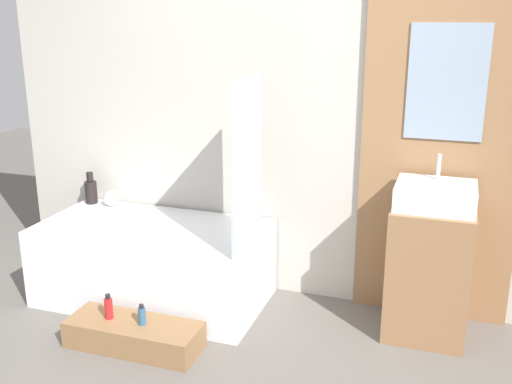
{
  "coord_description": "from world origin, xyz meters",
  "views": [
    {
      "loc": [
        0.98,
        -2.15,
        1.89
      ],
      "look_at": [
        0.01,
        0.68,
        0.98
      ],
      "focal_mm": 42.0,
      "sensor_mm": 36.0,
      "label": 1
    }
  ],
  "objects_px": {
    "sink": "(436,195)",
    "vase_tall_dark": "(91,191)",
    "bottle_soap_secondary": "(142,315)",
    "vase_round_light": "(111,198)",
    "bathtub": "(153,262)",
    "bottle_soap_primary": "(109,308)",
    "wooden_step_bench": "(134,335)"
  },
  "relations": [
    {
      "from": "sink",
      "to": "vase_round_light",
      "type": "height_order",
      "value": "sink"
    },
    {
      "from": "sink",
      "to": "vase_round_light",
      "type": "relative_size",
      "value": 4.02
    },
    {
      "from": "sink",
      "to": "vase_round_light",
      "type": "bearing_deg",
      "value": 176.29
    },
    {
      "from": "sink",
      "to": "wooden_step_bench",
      "type": "bearing_deg",
      "value": -155.35
    },
    {
      "from": "sink",
      "to": "vase_tall_dark",
      "type": "bearing_deg",
      "value": 176.29
    },
    {
      "from": "wooden_step_bench",
      "to": "vase_round_light",
      "type": "distance_m",
      "value": 1.21
    },
    {
      "from": "vase_round_light",
      "to": "bottle_soap_primary",
      "type": "relative_size",
      "value": 0.73
    },
    {
      "from": "bathtub",
      "to": "vase_tall_dark",
      "type": "bearing_deg",
      "value": 155.61
    },
    {
      "from": "bathtub",
      "to": "bottle_soap_primary",
      "type": "relative_size",
      "value": 9.76
    },
    {
      "from": "bottle_soap_secondary",
      "to": "vase_round_light",
      "type": "bearing_deg",
      "value": 129.36
    },
    {
      "from": "wooden_step_bench",
      "to": "sink",
      "type": "xyz_separation_m",
      "value": [
        1.59,
        0.73,
        0.8
      ]
    },
    {
      "from": "bottle_soap_primary",
      "to": "bottle_soap_secondary",
      "type": "relative_size",
      "value": 1.23
    },
    {
      "from": "vase_tall_dark",
      "to": "bottle_soap_secondary",
      "type": "xyz_separation_m",
      "value": [
        0.89,
        -0.89,
        -0.41
      ]
    },
    {
      "from": "vase_round_light",
      "to": "sink",
      "type": "bearing_deg",
      "value": -3.71
    },
    {
      "from": "bathtub",
      "to": "wooden_step_bench",
      "type": "xyz_separation_m",
      "value": [
        0.18,
        -0.59,
        -0.19
      ]
    },
    {
      "from": "sink",
      "to": "bottle_soap_secondary",
      "type": "distance_m",
      "value": 1.82
    },
    {
      "from": "wooden_step_bench",
      "to": "bottle_soap_secondary",
      "type": "bearing_deg",
      "value": 0.0
    },
    {
      "from": "bathtub",
      "to": "bottle_soap_secondary",
      "type": "xyz_separation_m",
      "value": [
        0.24,
        -0.59,
        -0.05
      ]
    },
    {
      "from": "sink",
      "to": "bottle_soap_secondary",
      "type": "bearing_deg",
      "value": -154.51
    },
    {
      "from": "sink",
      "to": "vase_round_light",
      "type": "xyz_separation_m",
      "value": [
        -2.25,
        0.15,
        -0.29
      ]
    },
    {
      "from": "wooden_step_bench",
      "to": "sink",
      "type": "bearing_deg",
      "value": 24.65
    },
    {
      "from": "wooden_step_bench",
      "to": "vase_tall_dark",
      "type": "distance_m",
      "value": 1.33
    },
    {
      "from": "bottle_soap_primary",
      "to": "vase_tall_dark",
      "type": "bearing_deg",
      "value": 127.19
    },
    {
      "from": "bathtub",
      "to": "sink",
      "type": "bearing_deg",
      "value": 4.47
    },
    {
      "from": "vase_round_light",
      "to": "bottle_soap_primary",
      "type": "distance_m",
      "value": 1.07
    },
    {
      "from": "sink",
      "to": "bottle_soap_secondary",
      "type": "relative_size",
      "value": 3.58
    },
    {
      "from": "bathtub",
      "to": "bottle_soap_secondary",
      "type": "distance_m",
      "value": 0.64
    },
    {
      "from": "sink",
      "to": "vase_tall_dark",
      "type": "height_order",
      "value": "sink"
    },
    {
      "from": "vase_tall_dark",
      "to": "vase_round_light",
      "type": "height_order",
      "value": "vase_tall_dark"
    },
    {
      "from": "wooden_step_bench",
      "to": "vase_tall_dark",
      "type": "bearing_deg",
      "value": 133.16
    },
    {
      "from": "vase_tall_dark",
      "to": "vase_round_light",
      "type": "xyz_separation_m",
      "value": [
        0.17,
        -0.01,
        -0.04
      ]
    },
    {
      "from": "vase_tall_dark",
      "to": "bathtub",
      "type": "bearing_deg",
      "value": -24.39
    }
  ]
}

